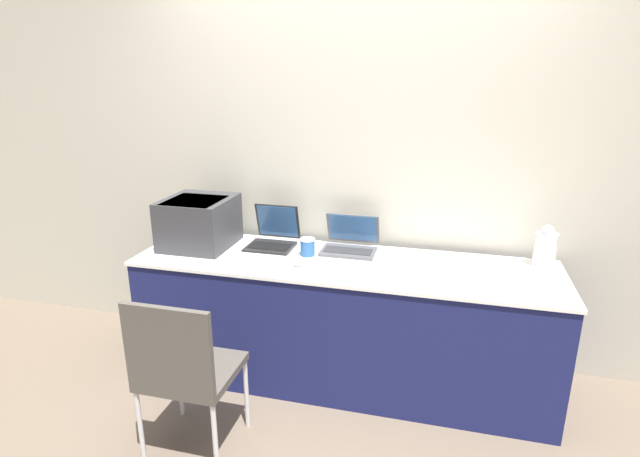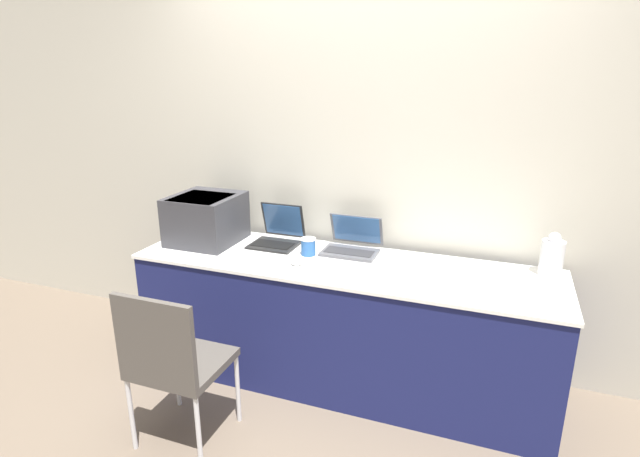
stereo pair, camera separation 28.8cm
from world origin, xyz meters
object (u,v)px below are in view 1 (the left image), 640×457
Objects in this scene: laptop_left at (273,237)px; chair at (184,366)px; coffee_cup at (308,247)px; external_keyboard at (255,259)px; printer at (199,221)px; laptop_right at (350,243)px; mouse at (299,264)px; metal_pitcher at (545,248)px.

laptop_left is 1.05m from chair.
laptop_left reaches higher than chair.
coffee_cup is 1.00m from chair.
external_keyboard is 3.52× the size of coffee_cup.
printer is 1.28× the size of laptop_right.
external_keyboard is 0.32m from coffee_cup.
mouse is (0.70, -0.18, -0.15)m from printer.
laptop_left is 0.36× the size of chair.
laptop_left is 0.39m from mouse.
coffee_cup is at bearing 31.32° from external_keyboard.
coffee_cup is at bearing 89.61° from mouse.
laptop_right is 3.15× the size of coffee_cup.
printer is 0.74m from mouse.
laptop_right is at bearing 55.30° from mouse.
printer reaches higher than mouse.
metal_pitcher is at bearing 14.53° from mouse.
metal_pitcher reaches higher than external_keyboard.
chair is (-0.59, -1.03, -0.31)m from laptop_right.
coffee_cup is 1.53× the size of mouse.
laptop_left is 0.28m from coffee_cup.
chair is (-0.10, -0.99, -0.32)m from laptop_left.
chair is (-1.69, -1.04, -0.37)m from metal_pitcher.
laptop_right is at bearing 9.23° from printer.
laptop_left is 0.93× the size of laptop_right.
coffee_cup reaches higher than chair.
laptop_right is 1.35× the size of metal_pitcher.
metal_pitcher reaches higher than coffee_cup.
mouse is at bearing -90.39° from coffee_cup.
mouse reaches higher than external_keyboard.
coffee_cup is 0.12× the size of chair.
laptop_right reaches higher than external_keyboard.
chair is (0.34, -0.88, -0.43)m from printer.
coffee_cup is (0.27, 0.17, 0.04)m from external_keyboard.
metal_pitcher is at bearing 31.65° from chair.
metal_pitcher is at bearing 11.56° from external_keyboard.
coffee_cup is (-0.23, -0.15, 0.00)m from laptop_right.
chair reaches higher than external_keyboard.
laptop_left is 4.49× the size of mouse.
metal_pitcher is (1.10, 0.01, 0.06)m from laptop_right.
mouse is at bearing -14.56° from printer.
coffee_cup is at bearing 0.10° from printer.
coffee_cup is 0.19m from mouse.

